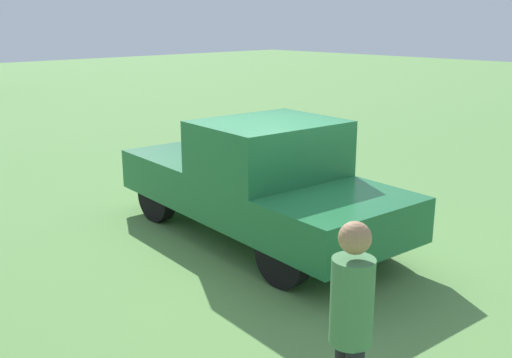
# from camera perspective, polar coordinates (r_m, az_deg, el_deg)

# --- Properties ---
(ground_plane) EXTENTS (80.00, 80.00, 0.00)m
(ground_plane) POSITION_cam_1_polar(r_m,az_deg,el_deg) (8.60, 1.72, -6.56)
(ground_plane) COLOR #5B8C47
(pickup_truck) EXTENTS (5.04, 2.37, 1.81)m
(pickup_truck) POSITION_cam_1_polar(r_m,az_deg,el_deg) (8.61, 0.52, 0.07)
(pickup_truck) COLOR black
(pickup_truck) RESTS_ON ground_plane
(person_bystander) EXTENTS (0.43, 0.43, 1.83)m
(person_bystander) POSITION_cam_1_polar(r_m,az_deg,el_deg) (4.49, 9.21, -13.60)
(person_bystander) COLOR black
(person_bystander) RESTS_ON ground_plane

